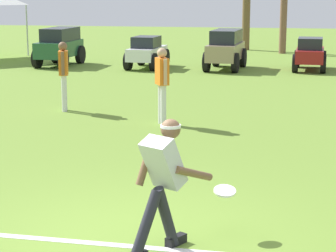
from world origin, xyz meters
name	(u,v)px	position (x,y,z in m)	size (l,w,h in m)	color
ground_plane	(125,244)	(0.00, 0.00, 0.00)	(80.00, 80.00, 0.00)	olive
field_line_paint	(124,246)	(0.00, -0.06, 0.00)	(26.92, 0.11, 0.01)	white
frisbee_thrower	(163,178)	(0.44, -0.10, 0.79)	(0.81, 0.90, 1.41)	#23232D
frisbee_in_flight	(225,191)	(1.04, 0.49, 0.51)	(0.31, 0.31, 0.09)	white
teammate_near_sideline	(64,70)	(-3.24, 7.43, 0.94)	(0.29, 0.49, 1.56)	silver
teammate_deep	(162,79)	(-0.79, 6.35, 0.94)	(0.34, 0.47, 1.56)	silver
parked_car_slot_a	(60,45)	(-6.32, 15.87, 0.72)	(1.26, 2.45, 1.34)	#235133
parked_car_slot_b	(147,52)	(-3.09, 15.70, 0.56)	(1.24, 2.26, 1.10)	silver
parked_car_slot_c	(226,48)	(-0.37, 15.83, 0.72)	(1.33, 2.47, 1.34)	#998466
parked_car_slot_d	(310,54)	(2.46, 16.06, 0.56)	(1.19, 2.24, 1.10)	maroon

